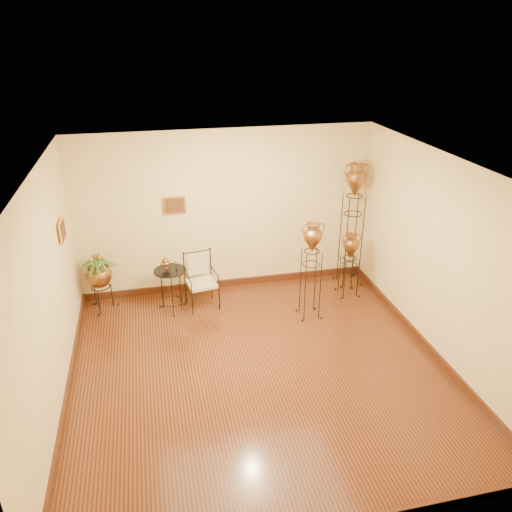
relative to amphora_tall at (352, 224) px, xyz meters
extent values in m
plane|color=#622E17|center=(-2.15, -2.15, -1.13)|extent=(5.00, 5.00, 0.00)
cube|color=#441F0F|center=(-2.15, 0.33, -1.07)|extent=(5.00, 0.04, 0.12)
cube|color=#441F0F|center=(-4.63, -2.15, -1.07)|extent=(0.04, 5.00, 0.12)
cube|color=#441F0F|center=(0.33, -2.15, -1.07)|extent=(0.04, 5.00, 0.12)
cube|color=#F1A747|center=(-3.00, 0.31, 0.47)|extent=(0.36, 0.03, 0.29)
cube|color=#F1A747|center=(-4.61, -0.70, 0.57)|extent=(0.03, 0.36, 0.29)
cube|color=beige|center=(-2.69, -0.29, -0.71)|extent=(0.51, 0.49, 0.05)
cube|color=beige|center=(-2.69, -0.29, -0.44)|extent=(0.35, 0.08, 0.37)
cylinder|color=black|center=(-3.18, -0.28, -0.41)|extent=(0.50, 0.50, 0.02)
camera|label=1|loc=(-3.40, -7.51, 3.14)|focal=35.00mm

